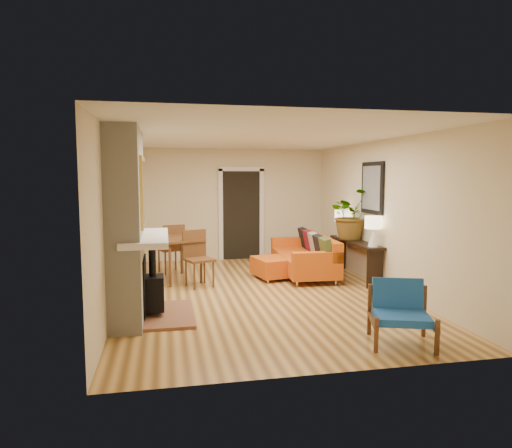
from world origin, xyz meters
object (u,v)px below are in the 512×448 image
Objects in this scene: ottoman at (276,266)px; dining_table at (180,246)px; lamp_near at (373,228)px; sofa at (307,256)px; console_table at (355,248)px; blue_chair at (400,309)px; houseplant at (351,214)px; lamp_far at (342,220)px.

ottoman is 0.49× the size of dining_table.
ottoman is at bearing 145.67° from lamp_near.
console_table is (0.80, -0.50, 0.20)m from sofa.
sofa is at bearing 123.09° from lamp_near.
dining_table is (-2.45, 3.83, 0.26)m from blue_chair.
console_table is (0.88, 3.31, 0.18)m from blue_chair.
houseplant is (0.87, 3.52, 0.83)m from blue_chair.
dining_table is at bearing 171.10° from console_table.
console_table reaches higher than ottoman.
sofa is 3.80m from blue_chair.
console_table is at bearing -90.00° from lamp_far.
blue_chair is (0.62, -3.59, 0.16)m from ottoman.
lamp_far is at bearing 90.00° from lamp_near.
houseplant is at bearing 92.65° from console_table.
houseplant reaches higher than console_table.
console_table is 0.88m from lamp_near.
console_table is 3.43× the size of lamp_far.
ottoman is at bearing 169.14° from console_table.
ottoman is 1.06× the size of blue_chair.
ottoman is 1.77m from lamp_far.
lamp_near is at bearing -90.00° from console_table.
lamp_far is (0.88, 4.02, 0.67)m from blue_chair.
lamp_far is at bearing 77.68° from blue_chair.
ottoman is (-0.70, -0.21, -0.14)m from sofa.
blue_chair is at bearing -80.18° from ottoman.
blue_chair is 1.62× the size of lamp_far.
sofa is 4.06× the size of lamp_near.
blue_chair is 1.62× the size of lamp_near.
ottoman is 0.50× the size of console_table.
houseplant is (-0.01, 0.22, 0.65)m from console_table.
dining_table is at bearing -176.66° from lamp_far.
lamp_far reaches higher than dining_table.
sofa is 0.74m from ottoman.
houseplant reaches higher than sofa.
ottoman is 1.57m from console_table.
dining_table is 3.38m from houseplant.
lamp_near and lamp_far have the same top height.
ottoman is at bearing -164.08° from lamp_far.
dining_table reaches higher than blue_chair.
lamp_far is at bearing 15.14° from sofa.
console_table is at bearing 75.12° from blue_chair.
lamp_near is 1.00× the size of lamp_far.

